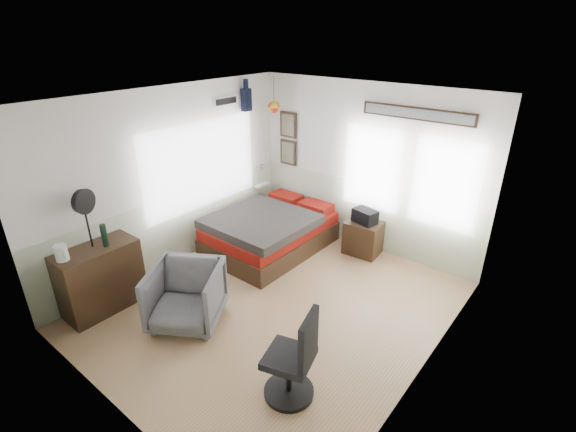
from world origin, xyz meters
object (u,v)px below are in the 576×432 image
Objects in this scene: armchair at (186,296)px; task_chair at (294,364)px; bed at (270,232)px; nightstand at (363,238)px; dresser at (101,278)px.

task_chair is (1.77, -0.08, 0.03)m from armchair.
bed is at bearing 119.19° from task_chair.
nightstand is at bearing 34.12° from bed.
nightstand is at bearing 90.79° from task_chair.
task_chair reaches higher than armchair.
dresser is 3.95m from nightstand.
task_chair reaches higher than dresser.
armchair reaches higher than bed.
armchair is 0.84× the size of task_chair.
bed is at bearing 75.78° from dresser.
armchair is (1.10, 0.50, -0.06)m from dresser.
bed is 1.54m from nightstand.
bed is 2.05× the size of dresser.
dresser is at bearing -103.62° from bed.
dresser reaches higher than nightstand.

